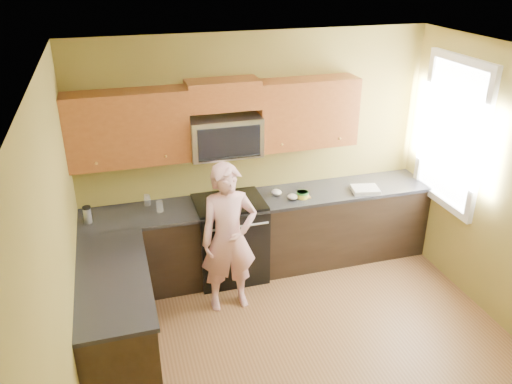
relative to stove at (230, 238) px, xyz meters
name	(u,v)px	position (x,y,z in m)	size (l,w,h in m)	color
floor	(317,366)	(0.40, -1.68, -0.47)	(4.00, 4.00, 0.00)	brown
ceiling	(337,69)	(0.40, -1.68, 2.23)	(4.00, 4.00, 0.00)	white
wall_back	(255,153)	(0.40, 0.32, 0.88)	(4.00, 4.00, 0.00)	olive
wall_left	(63,279)	(-1.60, -1.68, 0.88)	(4.00, 4.00, 0.00)	olive
cabinet_back_run	(263,235)	(0.40, 0.02, -0.03)	(4.00, 0.60, 0.88)	black
cabinet_left_run	(118,321)	(-1.30, -1.08, -0.03)	(0.60, 1.60, 0.88)	black
countertop_back	(263,200)	(0.40, 0.01, 0.43)	(4.00, 0.62, 0.04)	black
countertop_left	(113,278)	(-1.29, -1.08, 0.43)	(0.62, 1.60, 0.04)	black
stove	(230,238)	(0.00, 0.00, 0.00)	(0.76, 0.65, 0.95)	black
microwave	(225,154)	(0.00, 0.12, 0.97)	(0.76, 0.40, 0.42)	silver
upper_cab_left	(131,163)	(-0.99, 0.16, 0.97)	(1.22, 0.33, 0.75)	brown
upper_cab_right	(305,145)	(0.94, 0.16, 0.97)	(1.12, 0.33, 0.75)	brown
upper_cab_over_mw	(223,94)	(0.00, 0.16, 1.62)	(0.76, 0.33, 0.30)	brown
window	(452,134)	(2.38, -0.48, 1.17)	(0.06, 1.06, 1.66)	white
woman	(229,239)	(-0.14, -0.56, 0.33)	(0.59, 0.39, 1.61)	#E27179
frying_pan	(223,209)	(-0.11, -0.18, 0.47)	(0.27, 0.47, 0.06)	black
butter_tub	(302,198)	(0.83, -0.10, 0.45)	(0.13, 0.13, 0.10)	yellow
toast_slice	(305,197)	(0.86, -0.09, 0.45)	(0.11, 0.11, 0.01)	#B27F47
napkin_a	(293,197)	(0.71, -0.10, 0.48)	(0.11, 0.12, 0.06)	silver
napkin_b	(276,193)	(0.57, 0.05, 0.48)	(0.12, 0.13, 0.07)	silver
dish_towel	(365,190)	(1.58, -0.15, 0.47)	(0.30, 0.24, 0.05)	white
travel_mug	(89,222)	(-1.49, -0.02, 0.44)	(0.08, 0.08, 0.18)	silver
glass_b	(160,207)	(-0.75, 0.01, 0.51)	(0.07, 0.07, 0.12)	silver
glass_c	(147,200)	(-0.87, 0.21, 0.51)	(0.07, 0.07, 0.12)	silver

